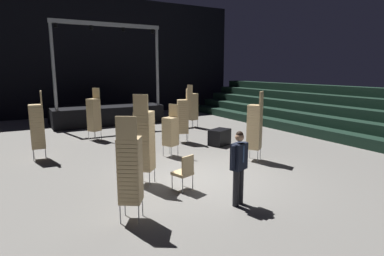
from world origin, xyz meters
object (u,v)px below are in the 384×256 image
at_px(chair_stack_mid_left, 255,126).
at_px(chair_stack_front_left, 193,106).
at_px(stage_riser, 106,112).
at_px(chair_stack_mid_centre, 94,114).
at_px(chair_stack_rear_left, 130,169).
at_px(chair_stack_rear_right, 171,131).
at_px(equipment_road_case, 220,137).
at_px(chair_stack_mid_right, 183,116).
at_px(chair_stack_rear_centre, 145,140).
at_px(man_with_tie, 239,164).
at_px(chair_stack_front_right, 37,126).
at_px(loose_chair_near_man, 184,170).

bearing_deg(chair_stack_mid_left, chair_stack_front_left, 43.73).
xyz_separation_m(stage_riser, chair_stack_mid_centre, (-1.62, -4.40, 0.54)).
relative_size(chair_stack_rear_left, chair_stack_rear_right, 1.18).
bearing_deg(stage_riser, chair_stack_front_left, -45.00).
xyz_separation_m(stage_riser, equipment_road_case, (2.69, -7.97, -0.28)).
xyz_separation_m(chair_stack_mid_right, chair_stack_rear_centre, (-3.27, -4.03, 0.08)).
relative_size(man_with_tie, chair_stack_mid_centre, 0.76).
bearing_deg(chair_stack_mid_centre, chair_stack_front_left, -113.23).
bearing_deg(chair_stack_mid_centre, chair_stack_front_right, 103.49).
bearing_deg(chair_stack_rear_left, chair_stack_mid_centre, 114.63).
xyz_separation_m(chair_stack_mid_left, chair_stack_rear_left, (-5.16, -2.23, -0.08)).
xyz_separation_m(chair_stack_rear_left, chair_stack_rear_centre, (1.02, 1.86, 0.13)).
xyz_separation_m(chair_stack_mid_left, chair_stack_rear_centre, (-4.13, -0.38, 0.04)).
bearing_deg(man_with_tie, chair_stack_mid_left, -155.71).
distance_m(chair_stack_rear_right, equipment_road_case, 2.66).
bearing_deg(chair_stack_rear_right, man_with_tie, 148.99).
relative_size(chair_stack_rear_left, equipment_road_case, 2.47).
bearing_deg(chair_stack_mid_left, man_with_tie, -170.64).
bearing_deg(man_with_tie, chair_stack_rear_centre, -79.87).
height_order(chair_stack_mid_left, chair_stack_mid_centre, chair_stack_mid_left).
relative_size(chair_stack_rear_left, chair_stack_rear_centre, 0.90).
bearing_deg(chair_stack_rear_centre, chair_stack_mid_left, 48.99).
distance_m(stage_riser, man_with_tie, 13.16).
bearing_deg(equipment_road_case, chair_stack_mid_centre, 140.40).
relative_size(man_with_tie, chair_stack_rear_left, 0.79).
height_order(man_with_tie, chair_stack_rear_right, chair_stack_rear_right).
height_order(stage_riser, chair_stack_front_right, stage_riser).
relative_size(chair_stack_mid_right, chair_stack_rear_left, 1.04).
bearing_deg(stage_riser, chair_stack_rear_right, -88.87).
bearing_deg(chair_stack_rear_left, chair_stack_front_right, 134.56).
relative_size(chair_stack_mid_right, chair_stack_rear_right, 1.23).
bearing_deg(chair_stack_rear_left, chair_stack_front_left, 86.06).
bearing_deg(loose_chair_near_man, equipment_road_case, 27.67).
relative_size(chair_stack_front_left, chair_stack_rear_centre, 0.93).
bearing_deg(man_with_tie, stage_riser, -111.60).
distance_m(chair_stack_front_left, chair_stack_mid_right, 3.71).
height_order(chair_stack_rear_left, chair_stack_rear_centre, chair_stack_rear_centre).
height_order(stage_riser, chair_stack_front_left, stage_riser).
relative_size(stage_riser, man_with_tie, 3.50).
height_order(chair_stack_mid_centre, chair_stack_rear_left, chair_stack_mid_centre).
bearing_deg(chair_stack_mid_left, chair_stack_rear_centre, 149.93).
bearing_deg(chair_stack_front_left, chair_stack_mid_left, -22.82).
bearing_deg(loose_chair_near_man, chair_stack_mid_right, 44.55).
distance_m(chair_stack_mid_right, chair_stack_mid_centre, 4.00).
relative_size(man_with_tie, chair_stack_front_right, 0.73).
bearing_deg(chair_stack_front_right, chair_stack_mid_centre, -41.65).
bearing_deg(chair_stack_front_left, chair_stack_mid_right, -47.50).
bearing_deg(chair_stack_mid_centre, chair_stack_rear_centre, 149.57).
relative_size(man_with_tie, equipment_road_case, 1.94).
xyz_separation_m(chair_stack_rear_centre, equipment_road_case, (4.36, 2.83, -0.91)).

